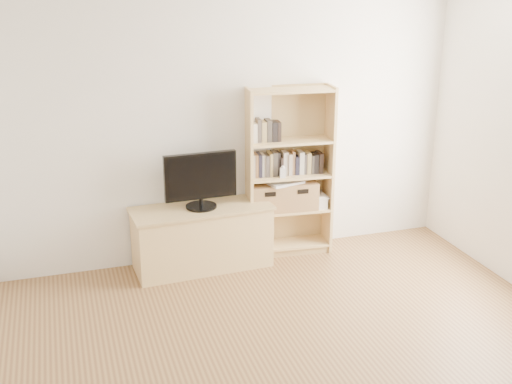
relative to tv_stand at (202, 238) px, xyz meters
name	(u,v)px	position (x,y,z in m)	size (l,w,h in m)	color
back_wall	(231,128)	(0.37, 0.24, 1.01)	(4.50, 0.02, 2.60)	white
tv_stand	(202,238)	(0.00, 0.00, 0.00)	(1.28, 0.48, 0.59)	tan
bookshelf	(289,172)	(0.91, 0.09, 0.55)	(0.84, 0.30, 1.69)	tan
television	(201,180)	(0.00, 0.00, 0.59)	(0.68, 0.05, 0.54)	black
books_row_mid	(289,164)	(0.92, 0.11, 0.64)	(0.78, 0.15, 0.21)	#A39282
books_row_upper	(271,130)	(0.73, 0.12, 0.99)	(0.41, 0.15, 0.22)	#A39282
baby_monitor	(283,173)	(0.81, 0.00, 0.58)	(0.05, 0.03, 0.10)	white
basket_left	(267,197)	(0.69, 0.10, 0.31)	(0.33, 0.27, 0.27)	olive
basket_right	(299,194)	(1.02, 0.08, 0.31)	(0.34, 0.28, 0.28)	olive
laptop	(284,182)	(0.86, 0.08, 0.46)	(0.34, 0.24, 0.03)	silver
magazine_stack	(317,201)	(1.20, 0.06, 0.23)	(0.16, 0.23, 0.11)	beige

